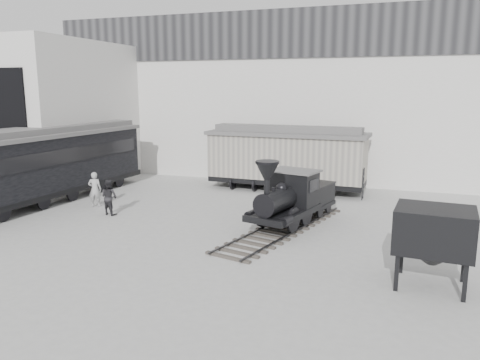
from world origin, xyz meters
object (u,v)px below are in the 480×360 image
(boxcar, at_px, (287,157))
(passenger_coach, at_px, (48,164))
(coal_hopper, at_px, (434,236))
(locomotive, at_px, (291,201))
(visitor_a, at_px, (95,189))
(visitor_b, at_px, (109,197))

(boxcar, bearing_deg, passenger_coach, -146.63)
(passenger_coach, relative_size, coal_hopper, 5.69)
(locomotive, xyz_separation_m, visitor_a, (-10.53, 0.20, -0.24))
(boxcar, bearing_deg, visitor_b, -127.14)
(locomotive, xyz_separation_m, passenger_coach, (-13.66, 0.45, 0.93))
(locomotive, height_order, visitor_b, locomotive)
(visitor_b, bearing_deg, passenger_coach, -4.51)
(boxcar, xyz_separation_m, visitor_a, (-8.58, -7.22, -1.14))
(locomotive, height_order, passenger_coach, passenger_coach)
(passenger_coach, height_order, coal_hopper, passenger_coach)
(visitor_a, bearing_deg, passenger_coach, -26.18)
(passenger_coach, bearing_deg, visitor_b, -11.68)
(visitor_b, xyz_separation_m, coal_hopper, (14.52, -4.08, 0.76))
(visitor_a, relative_size, visitor_b, 1.04)
(boxcar, height_order, passenger_coach, boxcar)
(visitor_a, bearing_deg, boxcar, -161.64)
(passenger_coach, relative_size, visitor_b, 8.10)
(locomotive, distance_m, passenger_coach, 13.70)
(locomotive, distance_m, visitor_a, 10.53)
(boxcar, relative_size, visitor_b, 5.49)
(locomotive, xyz_separation_m, coal_hopper, (5.63, -5.00, 0.48))
(coal_hopper, bearing_deg, boxcar, 126.51)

